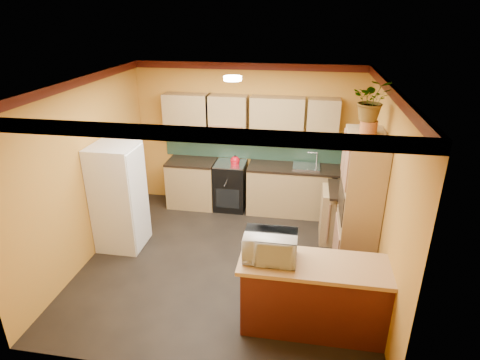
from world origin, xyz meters
name	(u,v)px	position (x,y,z in m)	size (l,w,h in m)	color
room_shell	(230,124)	(0.02, 0.28, 2.09)	(4.24, 4.24, 2.72)	black
base_cabinets_back	(263,189)	(0.34, 1.80, 0.44)	(3.65, 0.60, 0.88)	tan
countertop_back	(264,166)	(0.34, 1.80, 0.90)	(3.65, 0.62, 0.04)	black
stove	(231,186)	(-0.28, 1.80, 0.46)	(0.58, 0.58, 0.91)	black
kettle	(235,160)	(-0.18, 1.75, 1.00)	(0.17, 0.17, 0.18)	#B60C1A
sink	(306,167)	(1.12, 1.80, 0.94)	(0.48, 0.40, 0.03)	silver
base_cabinets_right	(346,216)	(1.80, 0.95, 0.44)	(0.60, 0.80, 0.88)	tan
countertop_right	(349,190)	(1.80, 0.95, 0.90)	(0.62, 0.80, 0.04)	black
fridge	(119,197)	(-1.75, 0.20, 0.85)	(0.68, 0.66, 1.70)	white
pantry	(359,208)	(1.85, 0.06, 1.05)	(0.48, 0.90, 2.10)	tan
fern_pot	(369,127)	(1.85, 0.11, 2.18)	(0.22, 0.22, 0.16)	#A05426
fern	(372,100)	(1.85, 0.11, 2.52)	(0.47, 0.41, 0.52)	tan
breakfast_bar	(320,299)	(1.35, -1.19, 0.44)	(1.80, 0.55, 0.88)	#541513
bar_top	(323,266)	(1.35, -1.19, 0.91)	(1.90, 0.65, 0.05)	tan
microwave	(270,246)	(0.75, -1.19, 1.10)	(0.60, 0.40, 0.33)	white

